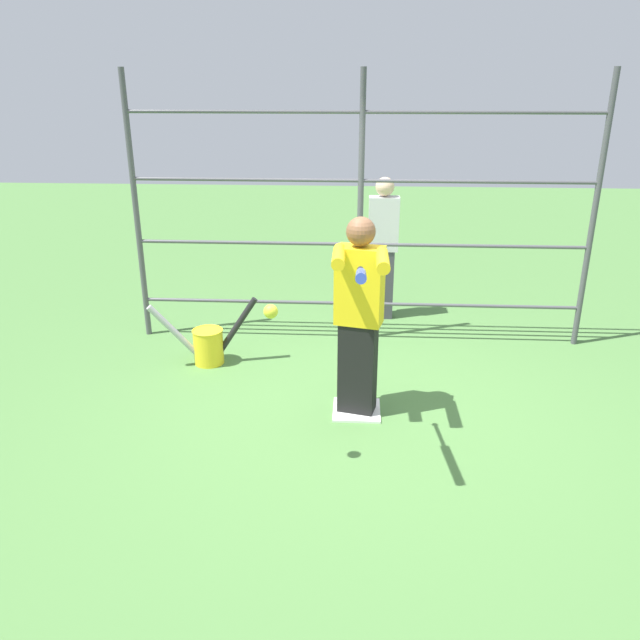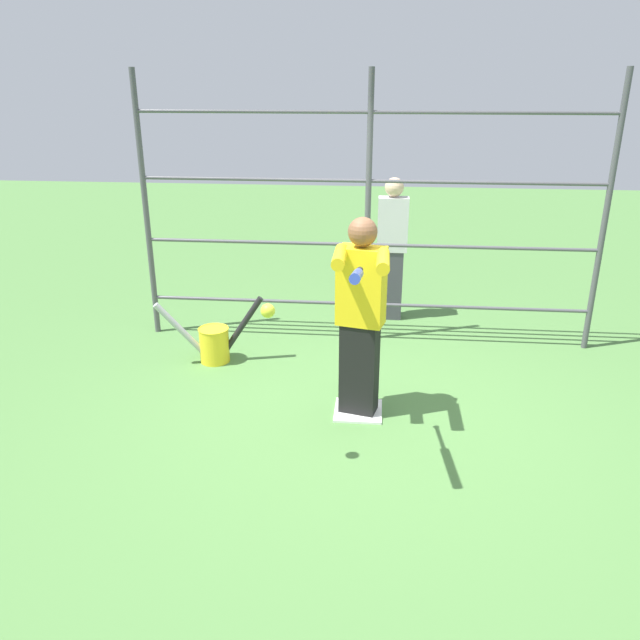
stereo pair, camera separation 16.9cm
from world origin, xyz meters
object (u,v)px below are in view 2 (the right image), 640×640
(baseball_bat_swinging, at_px, (356,275))
(bat_bucket, at_px, (214,342))
(batter, at_px, (361,313))
(softball_in_flight, at_px, (268,311))
(bystander_behind_fence, at_px, (392,247))

(baseball_bat_swinging, distance_m, bat_bucket, 2.69)
(batter, xyz_separation_m, softball_in_flight, (0.58, 0.88, 0.32))
(bat_bucket, bearing_deg, bystander_behind_fence, -141.07)
(baseball_bat_swinging, distance_m, softball_in_flight, 0.65)
(bystander_behind_fence, bearing_deg, softball_in_flight, 74.99)
(baseball_bat_swinging, bearing_deg, batter, -90.25)
(bat_bucket, bearing_deg, softball_in_flight, 116.67)
(baseball_bat_swinging, relative_size, bat_bucket, 0.85)
(bat_bucket, bearing_deg, batter, 148.69)
(batter, distance_m, bystander_behind_fence, 2.32)
(baseball_bat_swinging, relative_size, softball_in_flight, 9.12)
(baseball_bat_swinging, distance_m, bystander_behind_fence, 3.33)
(softball_in_flight, bearing_deg, baseball_bat_swinging, 172.93)
(baseball_bat_swinging, height_order, softball_in_flight, baseball_bat_swinging)
(baseball_bat_swinging, bearing_deg, bystander_behind_fence, -94.81)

